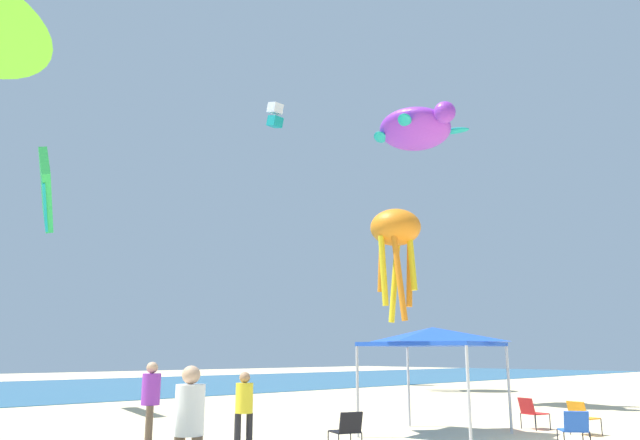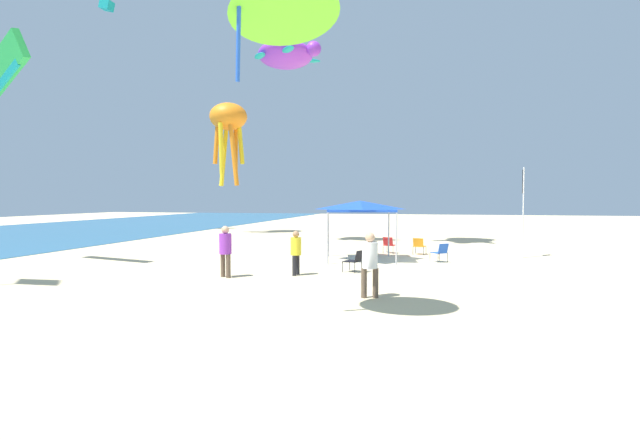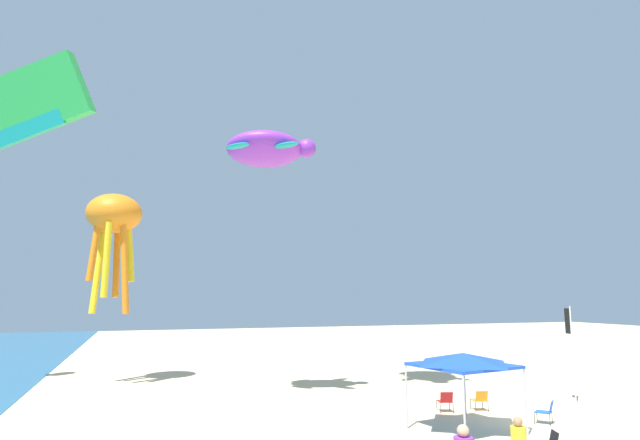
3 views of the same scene
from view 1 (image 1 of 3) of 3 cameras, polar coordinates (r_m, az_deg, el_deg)
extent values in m
cube|color=#28668E|center=(38.79, -24.60, -14.09)|extent=(120.00, 22.65, 0.02)
cylinder|color=#B7B7BC|center=(14.32, 13.64, -15.56)|extent=(0.07, 0.07, 2.15)
cylinder|color=#B7B7BC|center=(16.92, 17.15, -14.80)|extent=(0.07, 0.07, 2.15)
cylinder|color=#B7B7BC|center=(15.58, 3.50, -15.57)|extent=(0.07, 0.07, 2.15)
cylinder|color=#B7B7BC|center=(18.00, 8.22, -15.02)|extent=(0.07, 0.07, 2.15)
cube|color=blue|center=(16.12, 10.46, -11.27)|extent=(3.35, 3.41, 0.10)
pyramid|color=blue|center=(16.12, 10.42, -10.43)|extent=(3.29, 3.35, 0.37)
cylinder|color=black|center=(17.42, 24.68, -17.06)|extent=(0.02, 0.02, 0.40)
cylinder|color=black|center=(17.72, 23.22, -17.09)|extent=(0.02, 0.02, 0.40)
cylinder|color=black|center=(17.00, 23.67, -17.30)|extent=(0.02, 0.02, 0.40)
cylinder|color=black|center=(17.30, 22.19, -17.31)|extent=(0.02, 0.02, 0.40)
cube|color=orange|center=(17.34, 23.38, -16.54)|extent=(0.62, 0.62, 0.03)
cube|color=orange|center=(17.09, 22.74, -15.96)|extent=(0.23, 0.51, 0.41)
cylinder|color=black|center=(18.21, 20.58, -17.13)|extent=(0.02, 0.02, 0.40)
cylinder|color=black|center=(18.56, 19.34, -17.11)|extent=(0.02, 0.02, 0.40)
cylinder|color=black|center=(17.83, 19.40, -17.33)|extent=(0.02, 0.02, 0.40)
cylinder|color=black|center=(18.19, 18.16, -17.30)|extent=(0.02, 0.02, 0.40)
cube|color=red|center=(18.18, 19.32, -16.59)|extent=(0.65, 0.65, 0.03)
cube|color=red|center=(17.95, 18.61, -16.03)|extent=(0.26, 0.51, 0.41)
cylinder|color=black|center=(14.94, 23.23, -18.17)|extent=(0.02, 0.02, 0.40)
cylinder|color=black|center=(14.81, 21.20, -18.39)|extent=(0.02, 0.02, 0.40)
cube|color=blue|center=(14.60, 22.44, -17.60)|extent=(0.73, 0.73, 0.03)
cube|color=blue|center=(14.30, 22.69, -16.86)|extent=(0.42, 0.46, 0.41)
cylinder|color=black|center=(13.77, 2.87, -19.69)|extent=(0.02, 0.02, 0.40)
cube|color=black|center=(13.40, 2.32, -19.04)|extent=(0.67, 0.67, 0.03)
cube|color=black|center=(13.12, 2.88, -18.25)|extent=(0.51, 0.30, 0.41)
cylinder|color=brown|center=(15.13, -15.60, -17.81)|extent=(0.16, 0.16, 0.81)
cylinder|color=brown|center=(15.45, -15.56, -17.69)|extent=(0.16, 0.16, 0.81)
cylinder|color=purple|center=(15.23, -15.41, -14.91)|extent=(0.42, 0.42, 0.71)
sphere|color=tan|center=(15.21, -15.30, -13.08)|extent=(0.27, 0.27, 0.27)
cylinder|color=white|center=(9.50, -12.01, -16.85)|extent=(0.43, 0.43, 0.72)
sphere|color=tan|center=(9.47, -11.87, -13.89)|extent=(0.27, 0.27, 0.27)
cylinder|color=black|center=(14.02, -6.58, -18.83)|extent=(0.14, 0.14, 0.72)
cylinder|color=black|center=(13.88, -7.66, -18.87)|extent=(0.14, 0.14, 0.72)
cylinder|color=yellow|center=(13.89, -7.04, -16.08)|extent=(0.38, 0.38, 0.63)
sphere|color=#A87A56|center=(13.86, -7.00, -14.30)|extent=(0.24, 0.24, 0.24)
ellipsoid|color=orange|center=(35.16, 7.02, -0.69)|extent=(2.86, 2.86, 2.09)
cylinder|color=orange|center=(35.15, 5.71, -4.20)|extent=(0.43, 0.62, 3.06)
cylinder|color=yellow|center=(34.18, 5.90, -4.69)|extent=(0.71, 0.42, 3.90)
cylinder|color=orange|center=(33.78, 7.37, -5.28)|extent=(0.66, 0.68, 4.74)
cylinder|color=yellow|center=(34.47, 8.54, -3.97)|extent=(0.43, 0.62, 3.06)
cylinder|color=orange|center=(35.32, 8.32, -4.86)|extent=(0.71, 0.42, 3.90)
cylinder|color=yellow|center=(35.60, 6.94, -5.64)|extent=(0.66, 0.68, 4.74)
cube|color=green|center=(25.15, -24.07, 2.36)|extent=(1.86, 4.01, 2.52)
cube|color=teal|center=(25.03, -24.17, 1.18)|extent=(1.37, 2.99, 1.42)
cube|color=white|center=(43.98, -4.18, 10.29)|extent=(0.85, 0.99, 0.90)
cube|color=teal|center=(43.61, -4.20, 9.09)|extent=(0.85, 0.99, 0.90)
ellipsoid|color=purple|center=(26.71, 8.77, 8.29)|extent=(3.72, 4.12, 1.88)
sphere|color=purple|center=(25.36, 11.50, 9.77)|extent=(0.87, 0.87, 0.87)
ellipsoid|color=teal|center=(26.73, 12.22, 8.08)|extent=(1.07, 1.46, 0.19)
ellipsoid|color=teal|center=(25.22, 7.86, 9.17)|extent=(1.42, 1.23, 0.19)
ellipsoid|color=teal|center=(28.09, 8.88, 6.94)|extent=(1.07, 1.46, 0.19)
ellipsoid|color=teal|center=(26.99, 5.61, 7.65)|extent=(1.42, 1.23, 0.19)
camera|label=2|loc=(10.39, -95.14, 5.49)|focal=27.29mm
camera|label=3|loc=(20.56, -51.86, -0.30)|focal=29.48mm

